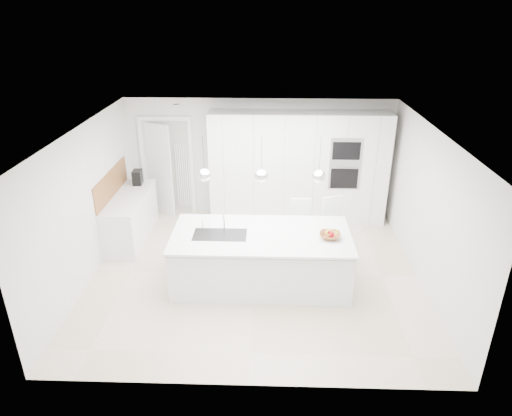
{
  "coord_description": "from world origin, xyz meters",
  "views": [
    {
      "loc": [
        0.23,
        -6.65,
        4.26
      ],
      "look_at": [
        0.0,
        0.3,
        1.1
      ],
      "focal_mm": 32.0,
      "sensor_mm": 36.0,
      "label": 1
    }
  ],
  "objects_px": {
    "island_base": "(261,261)",
    "espresso_machine": "(137,177)",
    "bar_stool_right": "(332,231)",
    "fruit_bowl": "(330,236)",
    "bar_stool_left": "(300,230)"
  },
  "relations": [
    {
      "from": "fruit_bowl",
      "to": "espresso_machine",
      "type": "distance_m",
      "value": 4.21
    },
    {
      "from": "bar_stool_right",
      "to": "island_base",
      "type": "bearing_deg",
      "value": -162.98
    },
    {
      "from": "bar_stool_left",
      "to": "bar_stool_right",
      "type": "relative_size",
      "value": 0.94
    },
    {
      "from": "bar_stool_right",
      "to": "fruit_bowl",
      "type": "bearing_deg",
      "value": -117.11
    },
    {
      "from": "fruit_bowl",
      "to": "espresso_machine",
      "type": "bearing_deg",
      "value": 148.72
    },
    {
      "from": "fruit_bowl",
      "to": "bar_stool_left",
      "type": "distance_m",
      "value": 1.09
    },
    {
      "from": "bar_stool_left",
      "to": "fruit_bowl",
      "type": "bearing_deg",
      "value": -66.99
    },
    {
      "from": "bar_stool_left",
      "to": "bar_stool_right",
      "type": "distance_m",
      "value": 0.56
    },
    {
      "from": "island_base",
      "to": "bar_stool_left",
      "type": "xyz_separation_m",
      "value": [
        0.68,
        0.88,
        0.12
      ]
    },
    {
      "from": "island_base",
      "to": "espresso_machine",
      "type": "height_order",
      "value": "espresso_machine"
    },
    {
      "from": "island_base",
      "to": "bar_stool_right",
      "type": "bearing_deg",
      "value": 33.81
    },
    {
      "from": "island_base",
      "to": "fruit_bowl",
      "type": "bearing_deg",
      "value": -2.61
    },
    {
      "from": "bar_stool_right",
      "to": "bar_stool_left",
      "type": "bearing_deg",
      "value": 157.09
    },
    {
      "from": "bar_stool_left",
      "to": "bar_stool_right",
      "type": "height_order",
      "value": "bar_stool_right"
    },
    {
      "from": "island_base",
      "to": "fruit_bowl",
      "type": "distance_m",
      "value": 1.19
    }
  ]
}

